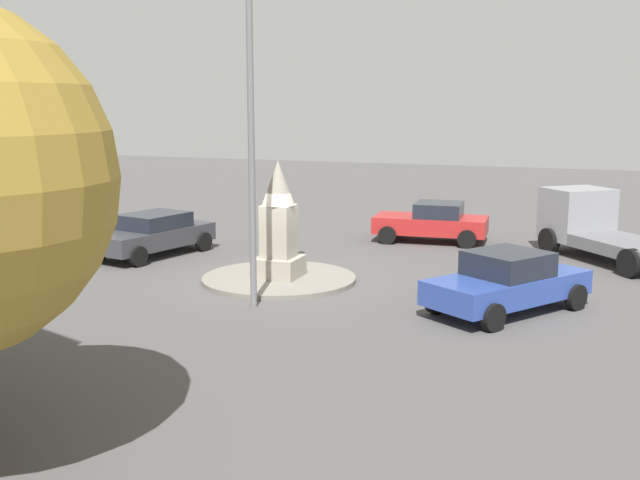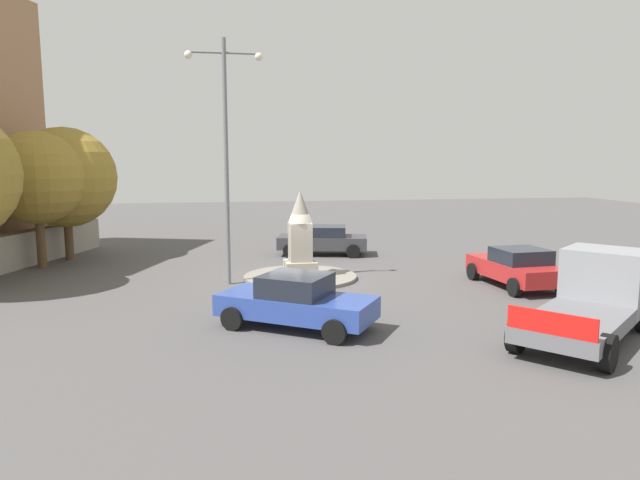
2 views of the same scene
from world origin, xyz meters
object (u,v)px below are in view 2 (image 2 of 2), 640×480
Objects in this scene: streetlamp at (226,142)px; tree_near_wall at (65,178)px; car_blue_near_island at (296,301)px; car_dark_grey_waiting at (323,240)px; car_red_parked_right at (517,267)px; tree_mid_cluster at (37,178)px; monument at (300,237)px; truck_grey_parked_left at (594,296)px.

streetlamp reaches higher than tree_near_wall.
car_dark_grey_waiting is at bearing 76.18° from car_blue_near_island.
tree_mid_cluster reaches higher than car_red_parked_right.
car_dark_grey_waiting is 1.00× the size of car_blue_near_island.
monument is 0.37× the size of streetlamp.
streetlamp reaches higher than car_blue_near_island.
car_red_parked_right is 19.56m from tree_near_wall.
truck_grey_parked_left is (7.61, -1.88, 0.26)m from car_blue_near_island.
truck_grey_parked_left is (9.31, -7.78, -4.15)m from streetlamp.
car_dark_grey_waiting is 0.85× the size of truck_grey_parked_left.
streetlamp is at bearing -128.36° from car_dark_grey_waiting.
tree_mid_cluster is at bearing 149.18° from streetlamp.
tree_mid_cluster is at bearing 143.97° from truck_grey_parked_left.
car_dark_grey_waiting is 12.02m from car_blue_near_island.
car_dark_grey_waiting is 9.80m from car_red_parked_right.
car_blue_near_island is at bearing -103.82° from car_dark_grey_waiting.
car_red_parked_right is (7.45, -2.77, -0.90)m from monument.
monument is 0.73× the size of car_dark_grey_waiting.
streetlamp is 11.32m from car_red_parked_right.
car_blue_near_island is (-2.87, -11.67, 0.01)m from car_dark_grey_waiting.
car_red_parked_right is at bearing -20.40° from monument.
monument is 0.57× the size of tree_mid_cluster.
car_blue_near_island is 0.78× the size of tree_mid_cluster.
car_dark_grey_waiting is 12.70m from tree_mid_cluster.
tree_near_wall is at bearing 148.54° from monument.
truck_grey_parked_left is at bearing -70.71° from car_dark_grey_waiting.
tree_mid_cluster is at bearing 158.57° from monument.
tree_mid_cluster is (-0.64, -1.89, 0.05)m from tree_near_wall.
truck_grey_parked_left is 21.89m from tree_near_wall.
tree_mid_cluster reaches higher than monument.
monument reaches higher than car_blue_near_island.
monument reaches higher than car_dark_grey_waiting.
car_dark_grey_waiting is at bearing 51.64° from streetlamp.
car_blue_near_island reaches higher than car_red_parked_right.
tree_mid_cluster is (-17.87, 6.86, 3.05)m from car_red_parked_right.
tree_near_wall is 2.00m from tree_mid_cluster.
tree_near_wall reaches higher than car_blue_near_island.
streetlamp is (-2.73, -0.50, 3.53)m from monument.
tree_near_wall is (-9.79, 5.99, 2.10)m from monument.
truck_grey_parked_left is 0.88× the size of tree_near_wall.
streetlamp is at bearing -30.82° from tree_mid_cluster.
streetlamp is 1.65× the size of truck_grey_parked_left.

